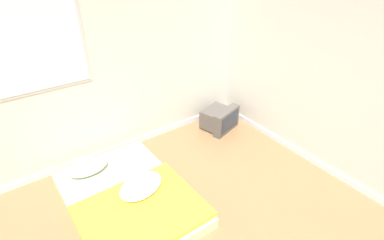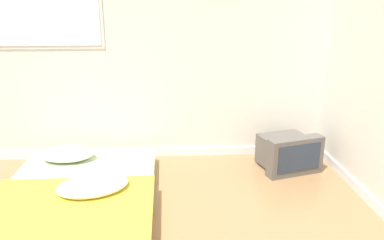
% 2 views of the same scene
% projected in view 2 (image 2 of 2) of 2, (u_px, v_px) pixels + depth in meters
% --- Properties ---
extents(wall_back, '(7.94, 0.08, 2.60)m').
position_uv_depth(wall_back, '(64.00, 39.00, 3.83)').
color(wall_back, silver).
rests_on(wall_back, ground_plane).
extents(mattress_bed, '(1.32, 1.86, 0.29)m').
position_uv_depth(mattress_bed, '(75.00, 198.00, 3.10)').
color(mattress_bed, beige).
rests_on(mattress_bed, ground_plane).
extents(crt_tv, '(0.63, 0.58, 0.39)m').
position_uv_depth(crt_tv, '(287.00, 152.00, 3.85)').
color(crt_tv, '#56514C').
rests_on(crt_tv, ground_plane).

